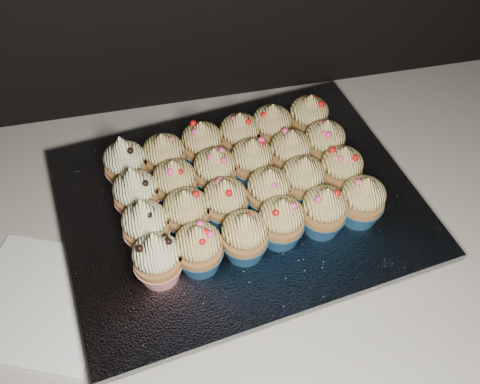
% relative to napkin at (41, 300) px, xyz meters
% --- Properties ---
extents(cabinet, '(2.40, 0.60, 0.86)m').
position_rel_napkin_xyz_m(cabinet, '(0.37, 0.06, -0.47)').
color(cabinet, black).
rests_on(cabinet, ground).
extents(worktop, '(2.44, 0.64, 0.04)m').
position_rel_napkin_xyz_m(worktop, '(0.37, 0.06, -0.02)').
color(worktop, beige).
rests_on(worktop, cabinet).
extents(napkin, '(0.24, 0.24, 0.00)m').
position_rel_napkin_xyz_m(napkin, '(0.00, 0.00, 0.00)').
color(napkin, white).
rests_on(napkin, worktop).
extents(baking_tray, '(0.51, 0.42, 0.02)m').
position_rel_napkin_xyz_m(baking_tray, '(0.29, 0.09, 0.01)').
color(baking_tray, black).
rests_on(baking_tray, worktop).
extents(foil_lining, '(0.56, 0.46, 0.01)m').
position_rel_napkin_xyz_m(foil_lining, '(0.29, 0.09, 0.03)').
color(foil_lining, silver).
rests_on(foil_lining, baking_tray).
extents(cupcake_0, '(0.06, 0.06, 0.10)m').
position_rel_napkin_xyz_m(cupcake_0, '(0.16, -0.02, 0.07)').
color(cupcake_0, red).
rests_on(cupcake_0, foil_lining).
extents(cupcake_1, '(0.06, 0.06, 0.08)m').
position_rel_napkin_xyz_m(cupcake_1, '(0.22, -0.01, 0.07)').
color(cupcake_1, navy).
rests_on(cupcake_1, foil_lining).
extents(cupcake_2, '(0.06, 0.06, 0.08)m').
position_rel_napkin_xyz_m(cupcake_2, '(0.28, -0.00, 0.07)').
color(cupcake_2, navy).
rests_on(cupcake_2, foil_lining).
extents(cupcake_3, '(0.06, 0.06, 0.08)m').
position_rel_napkin_xyz_m(cupcake_3, '(0.33, 0.01, 0.07)').
color(cupcake_3, navy).
rests_on(cupcake_3, foil_lining).
extents(cupcake_4, '(0.06, 0.06, 0.08)m').
position_rel_napkin_xyz_m(cupcake_4, '(0.39, 0.01, 0.07)').
color(cupcake_4, navy).
rests_on(cupcake_4, foil_lining).
extents(cupcake_5, '(0.06, 0.06, 0.08)m').
position_rel_napkin_xyz_m(cupcake_5, '(0.45, 0.02, 0.07)').
color(cupcake_5, navy).
rests_on(cupcake_5, foil_lining).
extents(cupcake_6, '(0.06, 0.06, 0.10)m').
position_rel_napkin_xyz_m(cupcake_6, '(0.15, 0.04, 0.07)').
color(cupcake_6, red).
rests_on(cupcake_6, foil_lining).
extents(cupcake_7, '(0.06, 0.06, 0.08)m').
position_rel_napkin_xyz_m(cupcake_7, '(0.21, 0.05, 0.07)').
color(cupcake_7, navy).
rests_on(cupcake_7, foil_lining).
extents(cupcake_8, '(0.06, 0.06, 0.08)m').
position_rel_napkin_xyz_m(cupcake_8, '(0.26, 0.06, 0.07)').
color(cupcake_8, navy).
rests_on(cupcake_8, foil_lining).
extents(cupcake_9, '(0.06, 0.06, 0.08)m').
position_rel_napkin_xyz_m(cupcake_9, '(0.33, 0.06, 0.07)').
color(cupcake_9, navy).
rests_on(cupcake_9, foil_lining).
extents(cupcake_10, '(0.06, 0.06, 0.08)m').
position_rel_napkin_xyz_m(cupcake_10, '(0.38, 0.07, 0.07)').
color(cupcake_10, navy).
rests_on(cupcake_10, foil_lining).
extents(cupcake_11, '(0.06, 0.06, 0.08)m').
position_rel_napkin_xyz_m(cupcake_11, '(0.44, 0.08, 0.07)').
color(cupcake_11, navy).
rests_on(cupcake_11, foil_lining).
extents(cupcake_12, '(0.06, 0.06, 0.10)m').
position_rel_napkin_xyz_m(cupcake_12, '(0.15, 0.10, 0.07)').
color(cupcake_12, red).
rests_on(cupcake_12, foil_lining).
extents(cupcake_13, '(0.06, 0.06, 0.08)m').
position_rel_napkin_xyz_m(cupcake_13, '(0.20, 0.11, 0.07)').
color(cupcake_13, navy).
rests_on(cupcake_13, foil_lining).
extents(cupcake_14, '(0.06, 0.06, 0.08)m').
position_rel_napkin_xyz_m(cupcake_14, '(0.26, 0.12, 0.07)').
color(cupcake_14, navy).
rests_on(cupcake_14, foil_lining).
extents(cupcake_15, '(0.06, 0.06, 0.08)m').
position_rel_napkin_xyz_m(cupcake_15, '(0.32, 0.12, 0.07)').
color(cupcake_15, navy).
rests_on(cupcake_15, foil_lining).
extents(cupcake_16, '(0.06, 0.06, 0.08)m').
position_rel_napkin_xyz_m(cupcake_16, '(0.38, 0.13, 0.07)').
color(cupcake_16, navy).
rests_on(cupcake_16, foil_lining).
extents(cupcake_17, '(0.06, 0.06, 0.08)m').
position_rel_napkin_xyz_m(cupcake_17, '(0.43, 0.14, 0.07)').
color(cupcake_17, navy).
rests_on(cupcake_17, foil_lining).
extents(cupcake_18, '(0.06, 0.06, 0.10)m').
position_rel_napkin_xyz_m(cupcake_18, '(0.14, 0.16, 0.07)').
color(cupcake_18, red).
rests_on(cupcake_18, foil_lining).
extents(cupcake_19, '(0.06, 0.06, 0.08)m').
position_rel_napkin_xyz_m(cupcake_19, '(0.19, 0.16, 0.07)').
color(cupcake_19, navy).
rests_on(cupcake_19, foil_lining).
extents(cupcake_20, '(0.06, 0.06, 0.08)m').
position_rel_napkin_xyz_m(cupcake_20, '(0.25, 0.17, 0.07)').
color(cupcake_20, navy).
rests_on(cupcake_20, foil_lining).
extents(cupcake_21, '(0.06, 0.06, 0.08)m').
position_rel_napkin_xyz_m(cupcake_21, '(0.31, 0.18, 0.07)').
color(cupcake_21, navy).
rests_on(cupcake_21, foil_lining).
extents(cupcake_22, '(0.06, 0.06, 0.08)m').
position_rel_napkin_xyz_m(cupcake_22, '(0.36, 0.19, 0.07)').
color(cupcake_22, navy).
rests_on(cupcake_22, foil_lining).
extents(cupcake_23, '(0.06, 0.06, 0.08)m').
position_rel_napkin_xyz_m(cupcake_23, '(0.42, 0.20, 0.07)').
color(cupcake_23, navy).
rests_on(cupcake_23, foil_lining).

